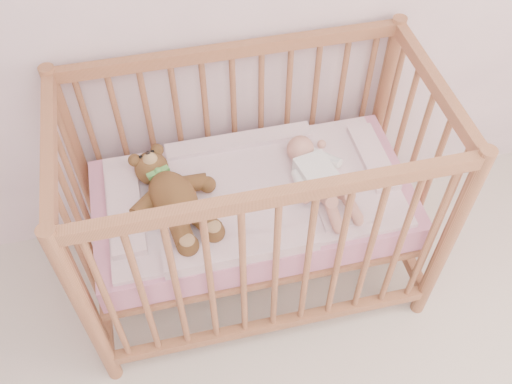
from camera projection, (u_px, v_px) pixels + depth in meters
name	position (u px, v px, depth m)	size (l,w,h in m)	color
crib	(253.00, 202.00, 2.22)	(1.36, 0.76, 1.00)	#B06F4B
mattress	(253.00, 204.00, 2.23)	(1.22, 0.62, 0.13)	pink
blanket	(253.00, 192.00, 2.17)	(1.10, 0.58, 0.06)	pink
baby	(318.00, 172.00, 2.14)	(0.23, 0.48, 0.12)	white
teddy_bear	(173.00, 196.00, 2.05)	(0.36, 0.51, 0.14)	brown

